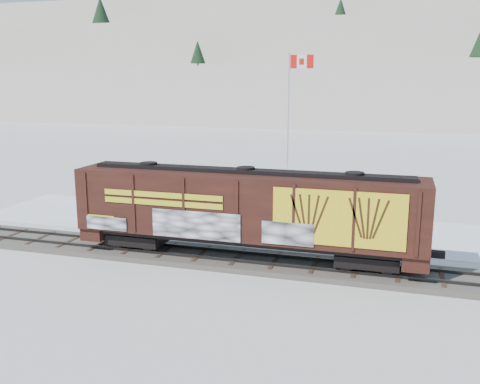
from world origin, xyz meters
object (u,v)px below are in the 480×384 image
(hopper_railcar, at_px, (246,208))
(car_dark, at_px, (339,219))
(car_silver, at_px, (224,216))
(flagpole, at_px, (289,147))
(car_white, at_px, (310,214))

(hopper_railcar, distance_m, car_dark, 8.86)
(car_silver, bearing_deg, flagpole, -22.08)
(car_white, distance_m, car_dark, 1.87)
(hopper_railcar, bearing_deg, car_silver, 118.11)
(hopper_railcar, distance_m, car_silver, 6.89)
(car_silver, bearing_deg, hopper_railcar, -161.13)
(flagpole, relative_size, car_dark, 2.31)
(flagpole, height_order, car_dark, flagpole)
(flagpole, distance_m, car_dark, 9.62)
(hopper_railcar, xyz_separation_m, car_silver, (-3.10, 5.80, -2.05))
(hopper_railcar, xyz_separation_m, flagpole, (-0.95, 15.24, 1.24))
(hopper_railcar, bearing_deg, car_dark, 63.14)
(flagpole, bearing_deg, car_silver, -102.83)
(hopper_railcar, bearing_deg, flagpole, 93.56)
(car_silver, relative_size, car_dark, 1.03)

